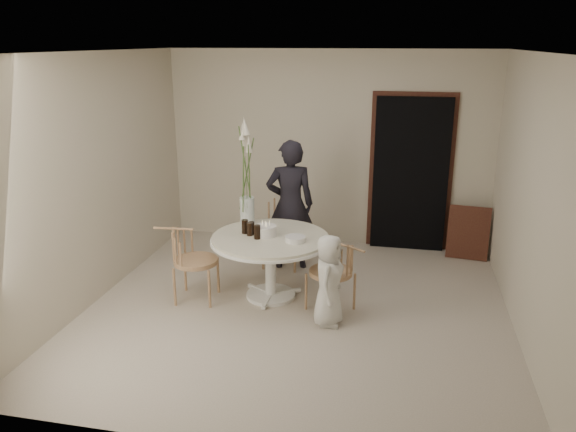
% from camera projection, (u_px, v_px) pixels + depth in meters
% --- Properties ---
extents(ground, '(4.50, 4.50, 0.00)m').
position_uv_depth(ground, '(297.00, 309.00, 6.12)').
color(ground, beige).
rests_on(ground, ground).
extents(room_shell, '(4.50, 4.50, 4.50)m').
position_uv_depth(room_shell, '(297.00, 163.00, 5.64)').
color(room_shell, silver).
rests_on(room_shell, ground).
extents(doorway, '(1.00, 0.10, 2.10)m').
position_uv_depth(doorway, '(410.00, 175.00, 7.63)').
color(doorway, black).
rests_on(doorway, ground).
extents(door_trim, '(1.12, 0.03, 2.22)m').
position_uv_depth(door_trim, '(411.00, 170.00, 7.65)').
color(door_trim, '#512E1B').
rests_on(door_trim, ground).
extents(table, '(1.33, 1.33, 0.73)m').
position_uv_depth(table, '(270.00, 246.00, 6.24)').
color(table, white).
rests_on(table, ground).
extents(picture_frame, '(0.55, 0.23, 0.71)m').
position_uv_depth(picture_frame, '(468.00, 233.00, 7.46)').
color(picture_frame, '#512E1B').
rests_on(picture_frame, ground).
extents(chair_far, '(0.53, 0.57, 0.91)m').
position_uv_depth(chair_far, '(286.00, 219.00, 7.27)').
color(chair_far, tan).
rests_on(chair_far, ground).
extents(chair_right, '(0.61, 0.60, 0.81)m').
position_uv_depth(chair_right, '(339.00, 268.00, 5.89)').
color(chair_right, tan).
rests_on(chair_right, ground).
extents(chair_left, '(0.54, 0.50, 0.85)m').
position_uv_depth(chair_left, '(185.00, 253.00, 6.22)').
color(chair_left, tan).
rests_on(chair_left, ground).
extents(girl, '(0.68, 0.54, 1.65)m').
position_uv_depth(girl, '(290.00, 205.00, 7.05)').
color(girl, black).
rests_on(girl, ground).
extents(boy, '(0.34, 0.49, 0.96)m').
position_uv_depth(boy, '(329.00, 280.00, 5.68)').
color(boy, silver).
rests_on(boy, ground).
extents(birthday_cake, '(0.24, 0.24, 0.17)m').
position_uv_depth(birthday_cake, '(265.00, 231.00, 6.21)').
color(birthday_cake, white).
rests_on(birthday_cake, table).
extents(cola_tumbler_a, '(0.09, 0.09, 0.15)m').
position_uv_depth(cola_tumbler_a, '(250.00, 229.00, 6.22)').
color(cola_tumbler_a, black).
rests_on(cola_tumbler_a, table).
extents(cola_tumbler_b, '(0.09, 0.09, 0.15)m').
position_uv_depth(cola_tumbler_b, '(257.00, 232.00, 6.11)').
color(cola_tumbler_b, black).
rests_on(cola_tumbler_b, table).
extents(cola_tumbler_c, '(0.08, 0.08, 0.15)m').
position_uv_depth(cola_tumbler_c, '(251.00, 228.00, 6.25)').
color(cola_tumbler_c, black).
rests_on(cola_tumbler_c, table).
extents(cola_tumbler_d, '(0.09, 0.09, 0.16)m').
position_uv_depth(cola_tumbler_d, '(245.00, 227.00, 6.29)').
color(cola_tumbler_d, black).
rests_on(cola_tumbler_d, table).
extents(plate_stack, '(0.23, 0.23, 0.06)m').
position_uv_depth(plate_stack, '(295.00, 239.00, 6.04)').
color(plate_stack, white).
rests_on(plate_stack, table).
extents(flower_vase, '(0.17, 0.17, 1.26)m').
position_uv_depth(flower_vase, '(247.00, 183.00, 6.50)').
color(flower_vase, silver).
rests_on(flower_vase, table).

